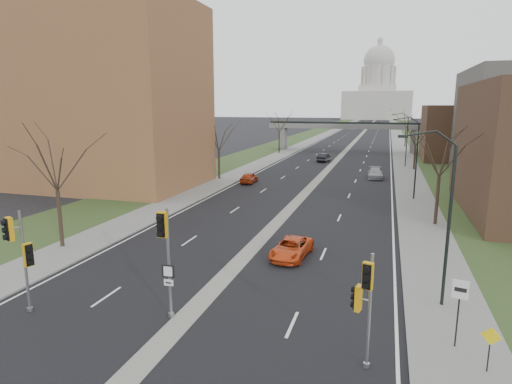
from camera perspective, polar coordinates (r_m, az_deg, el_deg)
The scene contains 29 objects.
ground at distance 20.57m, azimuth -10.88°, elevation -17.62°, with size 700.00×700.00×0.00m, color black.
road_surface at distance 166.31m, azimuth 14.08°, elevation 7.68°, with size 20.00×600.00×0.01m, color black.
median_strip at distance 166.31m, azimuth 14.08°, elevation 7.68°, with size 1.20×600.00×0.02m, color gray.
sidewalk_right at distance 166.11m, azimuth 18.25°, elevation 7.47°, with size 4.00×600.00×0.12m, color gray.
sidewalk_left at distance 167.36m, azimuth 9.94°, elevation 7.89°, with size 4.00×600.00×0.12m, color gray.
grass_verge_right at distance 166.34m, azimuth 20.33°, elevation 7.33°, with size 8.00×600.00×0.10m, color #293F1D.
grass_verge_left at distance 168.21m, azimuth 7.89°, elevation 7.97°, with size 8.00×600.00×0.10m, color #293F1D.
apartment_building at distance 57.45m, azimuth -20.62°, elevation 11.80°, with size 25.00×16.00×22.00m, color brown.
commercial_block_far at distance 86.95m, azimuth 25.96°, elevation 7.05°, with size 14.00×14.00×10.00m, color #463120.
pedestrian_bridge at distance 96.31m, azimuth 11.90°, elevation 8.18°, with size 34.00×3.00×6.45m.
capitol at distance 336.01m, azimuth 15.87°, elevation 12.50°, with size 48.00×42.00×55.75m.
streetlight_near at distance 22.11m, azimuth 22.81°, elevation 2.83°, with size 2.61×0.20×8.70m.
streetlight_mid at distance 47.93m, azimuth 19.86°, elevation 7.22°, with size 2.61×0.20×8.70m.
streetlight_far at distance 73.88m, azimuth 18.96°, elevation 8.53°, with size 2.61×0.20×8.70m.
tree_left_a at distance 32.36m, azimuth -25.33°, elevation 4.52°, with size 7.20×7.20×9.40m.
tree_left_b at distance 58.11m, azimuth -5.02°, elevation 7.75°, with size 6.75×6.75×8.81m.
tree_left_c at distance 90.47m, azimuth 3.14°, elevation 9.60°, with size 7.65×7.65×9.99m.
tree_right_a at distance 38.17m, azimuth 23.51°, elevation 5.56°, with size 7.20×7.20×9.40m.
tree_right_b at distance 71.04m, azimuth 20.61°, elevation 7.41°, with size 6.30×6.30×8.22m.
tree_right_c at distance 110.91m, azimuth 19.46°, elevation 9.31°, with size 7.65×7.65×9.99m.
signal_pole_left at distance 23.12m, azimuth -28.89°, elevation -6.59°, with size 1.16×0.85×5.09m.
signal_pole_median at distance 20.03m, azimuth -12.01°, elevation -6.87°, with size 0.62×0.87×5.33m.
signal_pole_right at distance 16.82m, azimuth 14.26°, elevation -13.15°, with size 0.77×1.00×4.62m.
speed_limit_sign at distance 19.73m, azimuth 25.46°, elevation -13.00°, with size 0.62×0.18×2.92m.
warning_sign at distance 18.90m, azimuth 28.75°, elevation -17.22°, with size 0.69×0.25×1.82m.
car_left_near at distance 55.86m, azimuth -0.92°, elevation 1.94°, with size 1.67×4.14×1.41m, color #9A3011.
car_left_far at distance 78.35m, azimuth 9.05°, elevation 4.57°, with size 1.58×4.52×1.49m, color black.
car_right_near at distance 28.77m, azimuth 4.75°, elevation -7.45°, with size 2.07×4.49×1.25m, color #D74617.
car_right_mid at distance 61.73m, azimuth 15.61°, elevation 2.43°, with size 1.99×4.89×1.42m, color #94939A.
Camera 1 is at (8.69, -15.79, 9.92)m, focal length 30.00 mm.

